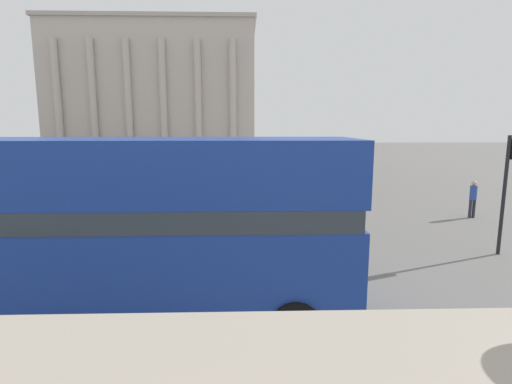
{
  "coord_description": "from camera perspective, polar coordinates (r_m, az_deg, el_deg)",
  "views": [
    {
      "loc": [
        -0.91,
        -2.44,
        4.41
      ],
      "look_at": [
        -0.36,
        15.55,
        1.39
      ],
      "focal_mm": 28.0,
      "sensor_mm": 36.0,
      "label": 1
    }
  ],
  "objects": [
    {
      "name": "pedestrian_grey",
      "position": [
        33.05,
        4.24,
        3.43
      ],
      "size": [
        0.32,
        0.32,
        1.61
      ],
      "rotation": [
        0.0,
        0.0,
        1.18
      ],
      "color": "#282B33",
      "rests_on": "ground_plane"
    },
    {
      "name": "traffic_light_near",
      "position": [
        15.86,
        32.3,
        1.69
      ],
      "size": [
        0.42,
        0.24,
        4.09
      ],
      "color": "black",
      "rests_on": "ground_plane"
    },
    {
      "name": "car_black",
      "position": [
        29.19,
        -5.39,
        2.17
      ],
      "size": [
        4.2,
        1.93,
        1.35
      ],
      "rotation": [
        0.0,
        0.0,
        1.97
      ],
      "color": "black",
      "rests_on": "ground_plane"
    },
    {
      "name": "pedestrian_black",
      "position": [
        15.3,
        -16.38,
        -3.64
      ],
      "size": [
        0.32,
        0.32,
        1.78
      ],
      "rotation": [
        0.0,
        0.0,
        3.54
      ],
      "color": "#282B33",
      "rests_on": "ground_plane"
    },
    {
      "name": "car_maroon",
      "position": [
        27.14,
        7.81,
        1.57
      ],
      "size": [
        4.2,
        1.93,
        1.35
      ],
      "rotation": [
        0.0,
        0.0,
        4.34
      ],
      "color": "black",
      "rests_on": "ground_plane"
    },
    {
      "name": "traffic_light_mid",
      "position": [
        19.93,
        -13.51,
        3.52
      ],
      "size": [
        0.42,
        0.24,
        3.69
      ],
      "color": "black",
      "rests_on": "ground_plane"
    },
    {
      "name": "double_decker_bus",
      "position": [
        9.25,
        -19.89,
        -4.25
      ],
      "size": [
        10.56,
        2.71,
        4.14
      ],
      "rotation": [
        0.0,
        0.0,
        -0.1
      ],
      "color": "black",
      "rests_on": "ground_plane"
    },
    {
      "name": "pedestrian_blue",
      "position": [
        21.77,
        28.59,
        -0.55
      ],
      "size": [
        0.32,
        0.32,
        1.8
      ],
      "rotation": [
        0.0,
        0.0,
        2.92
      ],
      "color": "#282B33",
      "rests_on": "ground_plane"
    },
    {
      "name": "plaza_building_left",
      "position": [
        60.59,
        -14.15,
        13.79
      ],
      "size": [
        28.62,
        12.62,
        18.44
      ],
      "color": "#BCB2A8",
      "rests_on": "ground_plane"
    },
    {
      "name": "pedestrian_olive",
      "position": [
        35.48,
        -1.08,
        3.98
      ],
      "size": [
        0.32,
        0.32,
        1.71
      ],
      "rotation": [
        0.0,
        0.0,
        3.61
      ],
      "color": "#282B33",
      "rests_on": "ground_plane"
    }
  ]
}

